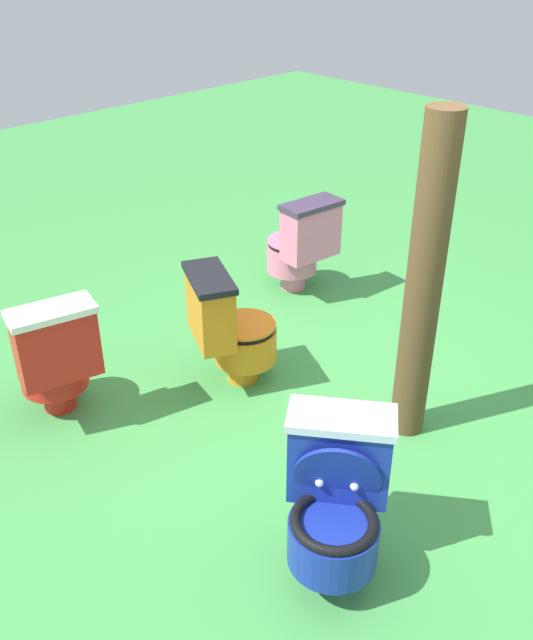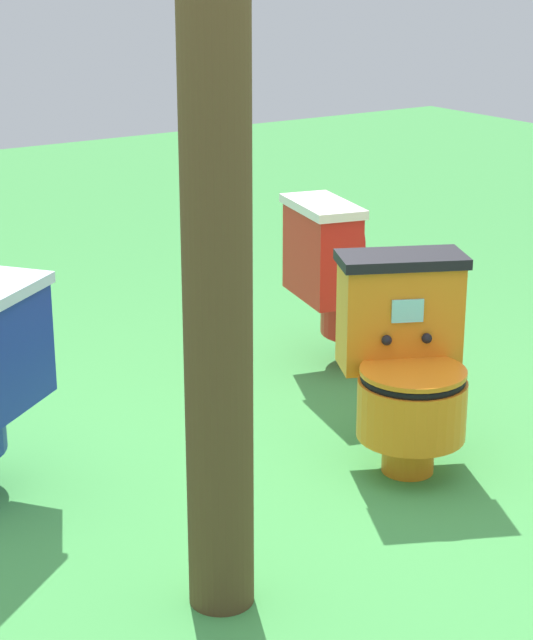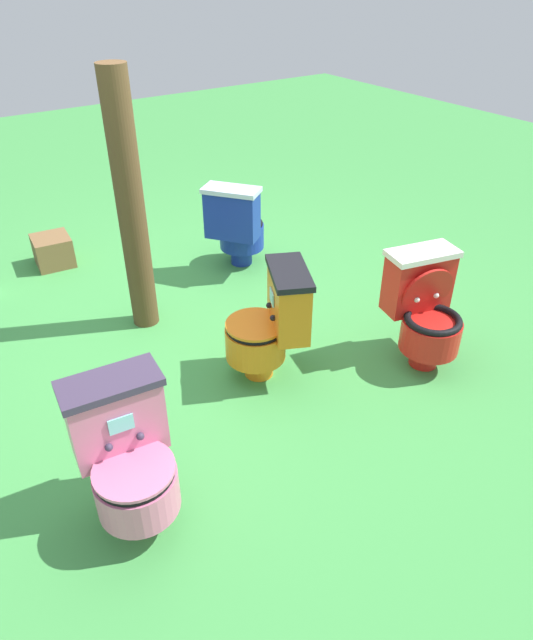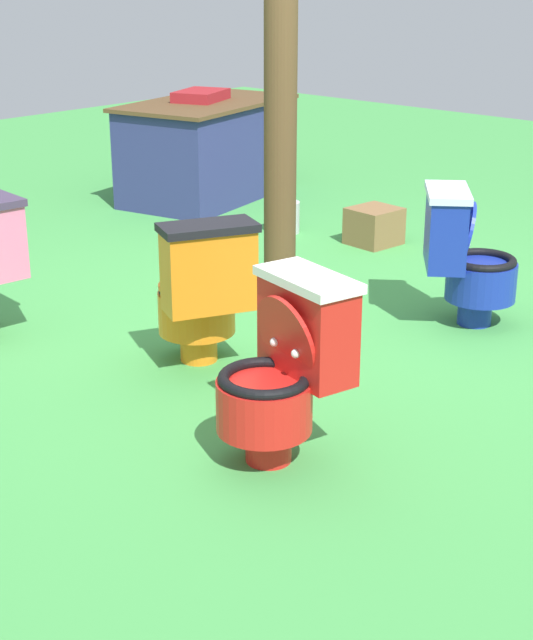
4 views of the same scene
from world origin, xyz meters
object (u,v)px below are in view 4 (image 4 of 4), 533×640
lemon_bucket (284,216)px  toilet_red (284,368)px  toilet_orange (202,292)px  small_crate (374,226)px  toilet_blue (465,256)px  vendor_table (207,149)px  wooden_post (280,147)px

lemon_bucket → toilet_red: bearing=-138.5°
toilet_orange → lemon_bucket: 2.45m
toilet_red → toilet_orange: 0.98m
toilet_red → small_crate: toilet_red is taller
toilet_blue → vendor_table: bearing=-147.0°
toilet_red → wooden_post: bearing=-34.4°
toilet_blue → small_crate: toilet_blue is taller
vendor_table → lemon_bucket: (-0.38, -1.16, -0.28)m
toilet_red → vendor_table: (2.85, 3.35, 0.02)m
vendor_table → wooden_post: size_ratio=0.93×
toilet_red → small_crate: size_ratio=2.32×
wooden_post → toilet_red: bearing=-137.7°
wooden_post → toilet_orange: bearing=-158.2°
toilet_blue → small_crate: size_ratio=2.32×
toilet_orange → lemon_bucket: size_ratio=2.63×
toilet_blue → toilet_orange: size_ratio=1.00×
toilet_red → toilet_orange: (0.42, 0.88, -0.00)m
toilet_red → small_crate: bearing=-46.6°
toilet_blue → lemon_bucket: (0.73, 1.90, -0.26)m
vendor_table → wooden_post: (-1.44, -2.07, 0.47)m
toilet_blue → toilet_orange: 1.45m
toilet_orange → small_crate: toilet_orange is taller
wooden_post → vendor_table: bearing=55.1°
toilet_red → vendor_table: vendor_table is taller
toilet_red → lemon_bucket: size_ratio=2.63×
lemon_bucket → vendor_table: bearing=72.0°
toilet_blue → vendor_table: vendor_table is taller
wooden_post → small_crate: size_ratio=5.51×
lemon_bucket → small_crate: bearing=-73.6°
toilet_blue → small_crate: 1.58m
toilet_red → toilet_orange: size_ratio=1.00×
toilet_red → vendor_table: 4.40m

